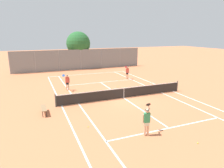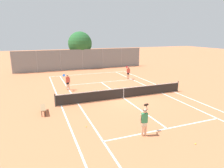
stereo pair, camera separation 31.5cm
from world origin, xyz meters
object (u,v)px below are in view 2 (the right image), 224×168
at_px(tennis_net, 124,93).
at_px(player_far_right, 128,72).
at_px(loose_tennis_ball_0, 195,144).
at_px(player_far_left, 68,81).
at_px(loose_tennis_ball_4, 120,81).
at_px(courtside_bench, 43,108).
at_px(loose_tennis_ball_3, 118,86).
at_px(tree_behind_left, 80,44).
at_px(loose_tennis_ball_1, 86,127).
at_px(loose_tennis_ball_5, 118,76).
at_px(player_near_side, 144,121).

distance_m(tennis_net, player_far_right, 7.82).
relative_size(tennis_net, loose_tennis_ball_0, 181.82).
height_order(player_far_left, loose_tennis_ball_4, player_far_left).
height_order(player_far_right, courtside_bench, player_far_right).
distance_m(loose_tennis_ball_3, tree_behind_left, 14.34).
height_order(loose_tennis_ball_0, loose_tennis_ball_3, same).
height_order(player_far_left, tree_behind_left, tree_behind_left).
bearing_deg(loose_tennis_ball_3, loose_tennis_ball_1, -124.53).
height_order(loose_tennis_ball_5, courtside_bench, courtside_bench).
bearing_deg(loose_tennis_ball_3, tree_behind_left, 94.68).
height_order(loose_tennis_ball_1, loose_tennis_ball_5, same).
height_order(courtside_bench, tree_behind_left, tree_behind_left).
distance_m(tennis_net, loose_tennis_ball_5, 9.48).
xyz_separation_m(loose_tennis_ball_4, courtside_bench, (-9.29, -7.29, 0.38)).
xyz_separation_m(player_far_left, courtside_bench, (-2.69, -5.54, -0.52)).
bearing_deg(player_near_side, courtside_bench, 132.83).
xyz_separation_m(player_far_left, player_far_right, (7.97, 2.38, 0.00)).
bearing_deg(loose_tennis_ball_3, player_near_side, -105.42).
relative_size(player_near_side, loose_tennis_ball_0, 26.88).
distance_m(loose_tennis_ball_3, courtside_bench, 9.44).
relative_size(tennis_net, player_far_left, 6.76).
bearing_deg(player_near_side, loose_tennis_ball_1, 141.20).
relative_size(tennis_net, loose_tennis_ball_1, 181.82).
xyz_separation_m(loose_tennis_ball_1, tree_behind_left, (4.55, 21.99, 3.93)).
distance_m(player_far_left, player_far_right, 8.32).
bearing_deg(player_far_left, player_far_right, 16.63).
bearing_deg(loose_tennis_ball_1, loose_tennis_ball_0, -39.89).
bearing_deg(player_far_left, tree_behind_left, 72.18).
distance_m(loose_tennis_ball_0, tree_behind_left, 26.33).
bearing_deg(player_far_right, loose_tennis_ball_4, -155.31).
relative_size(loose_tennis_ball_4, courtside_bench, 0.04).
distance_m(loose_tennis_ball_4, tree_behind_left, 12.27).
distance_m(player_far_right, courtside_bench, 13.30).
bearing_deg(loose_tennis_ball_3, courtside_bench, -148.47).
height_order(tennis_net, player_near_side, player_near_side).
height_order(loose_tennis_ball_1, loose_tennis_ball_4, same).
height_order(player_far_left, loose_tennis_ball_3, player_far_left).
relative_size(player_far_right, loose_tennis_ball_3, 26.88).
height_order(tennis_net, loose_tennis_ball_1, tennis_net).
xyz_separation_m(player_near_side, loose_tennis_ball_1, (-2.78, 2.24, -0.89)).
xyz_separation_m(loose_tennis_ball_1, courtside_bench, (-2.36, 3.32, 0.38)).
bearing_deg(player_far_left, loose_tennis_ball_5, 30.64).
height_order(loose_tennis_ball_5, tree_behind_left, tree_behind_left).
xyz_separation_m(loose_tennis_ball_1, loose_tennis_ball_4, (6.93, 10.61, 0.00)).
bearing_deg(loose_tennis_ball_3, loose_tennis_ball_4, 62.07).
bearing_deg(loose_tennis_ball_4, loose_tennis_ball_5, 71.86).
relative_size(player_near_side, courtside_bench, 1.18).
distance_m(player_far_left, loose_tennis_ball_5, 8.74).
bearing_deg(player_far_left, courtside_bench, -115.90).
bearing_deg(tennis_net, loose_tennis_ball_1, -136.01).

